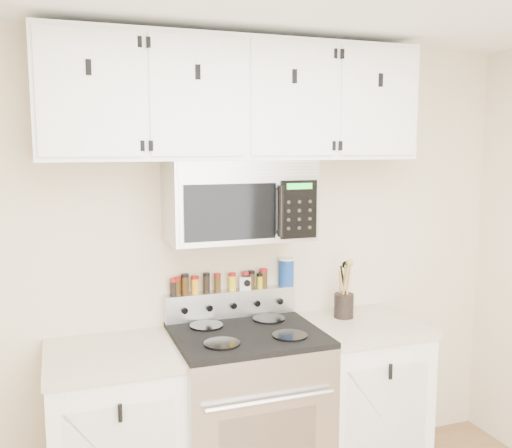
{
  "coord_description": "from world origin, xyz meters",
  "views": [
    {
      "loc": [
        -0.92,
        -1.3,
        1.92
      ],
      "look_at": [
        0.06,
        1.45,
        1.51
      ],
      "focal_mm": 40.0,
      "sensor_mm": 36.0,
      "label": 1
    }
  ],
  "objects_px": {
    "microwave": "(239,200)",
    "salt_canister": "(286,272)",
    "utensil_crock": "(344,304)",
    "range": "(247,415)"
  },
  "relations": [
    {
      "from": "salt_canister",
      "to": "microwave",
      "type": "bearing_deg",
      "value": -155.39
    },
    {
      "from": "utensil_crock",
      "to": "microwave",
      "type": "bearing_deg",
      "value": -179.52
    },
    {
      "from": "microwave",
      "to": "salt_canister",
      "type": "bearing_deg",
      "value": 24.61
    },
    {
      "from": "salt_canister",
      "to": "utensil_crock",
      "type": "bearing_deg",
      "value": -26.46
    },
    {
      "from": "utensil_crock",
      "to": "range",
      "type": "bearing_deg",
      "value": -168.37
    },
    {
      "from": "utensil_crock",
      "to": "salt_canister",
      "type": "xyz_separation_m",
      "value": [
        -0.3,
        0.15,
        0.18
      ]
    },
    {
      "from": "range",
      "to": "utensil_crock",
      "type": "relative_size",
      "value": 3.32
    },
    {
      "from": "range",
      "to": "microwave",
      "type": "distance_m",
      "value": 1.15
    },
    {
      "from": "microwave",
      "to": "utensil_crock",
      "type": "distance_m",
      "value": 0.9
    },
    {
      "from": "utensil_crock",
      "to": "salt_canister",
      "type": "distance_m",
      "value": 0.38
    }
  ]
}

